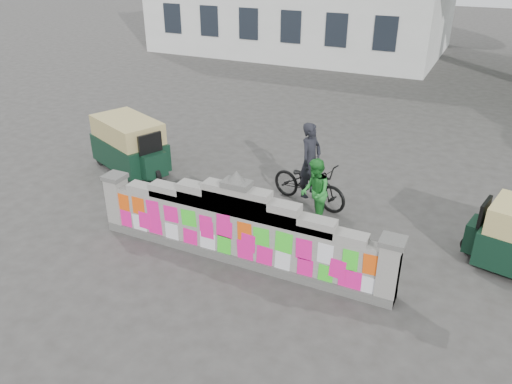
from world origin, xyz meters
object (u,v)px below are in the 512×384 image
cyclist_rider (310,170)px  rickshaw_left (130,144)px  cyclist_bike (309,184)px  pedestrian (315,193)px

cyclist_rider → rickshaw_left: size_ratio=0.67×
cyclist_rider → rickshaw_left: cyclist_rider is taller
cyclist_bike → rickshaw_left: 5.28m
pedestrian → cyclist_bike: bearing=-178.7°
cyclist_bike → rickshaw_left: rickshaw_left is taller
cyclist_bike → pedestrian: (0.45, -0.88, 0.25)m
cyclist_rider → pedestrian: (0.45, -0.88, -0.13)m
pedestrian → cyclist_rider: bearing=-178.7°
pedestrian → rickshaw_left: (-5.71, 0.65, -0.02)m
cyclist_rider → rickshaw_left: (-5.27, -0.23, -0.15)m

